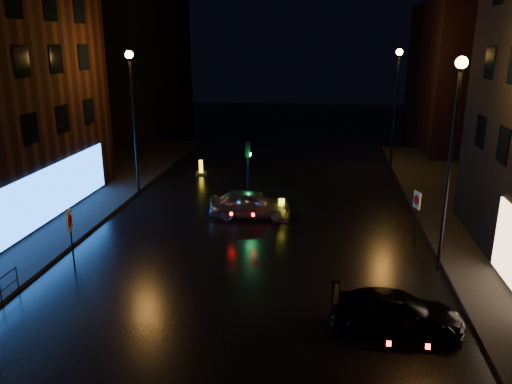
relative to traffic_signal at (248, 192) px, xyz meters
The scene contains 13 objects.
ground 14.06m from the traffic_signal, 85.10° to the right, with size 120.00×120.00×0.00m, color black.
building_far_left 26.50m from the traffic_signal, 125.18° to the left, with size 8.00×16.00×14.00m, color black.
building_far_right 24.83m from the traffic_signal, 48.01° to the left, with size 8.00×14.00×12.00m, color black.
street_lamp_lfar 8.32m from the traffic_signal, behind, with size 0.44×0.44×8.37m.
street_lamp_rnear 13.06m from the traffic_signal, 41.63° to the right, with size 0.44×0.44×8.37m.
street_lamp_rfar 13.06m from the traffic_signal, 41.63° to the left, with size 0.44×0.44×8.37m.
traffic_signal is the anchor object (origin of this frame).
silver_hatchback 2.85m from the traffic_signal, 79.55° to the right, with size 1.69×4.21×1.43m, color #9FA2A7.
dark_sedan 14.35m from the traffic_signal, 62.08° to the right, with size 1.71×4.20×1.22m, color black.
bollard_near 3.58m from the traffic_signal, 52.26° to the right, with size 0.81×1.22×1.06m.
bollard_far 6.83m from the traffic_signal, 127.19° to the left, with size 0.99×1.25×0.97m.
road_sign_left 11.56m from the traffic_signal, 119.25° to the right, with size 0.20×0.61×2.55m.
road_sign_right 9.98m from the traffic_signal, 30.80° to the right, with size 0.24×0.56×2.39m.
Camera 1 is at (2.94, -13.29, 8.94)m, focal length 35.00 mm.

